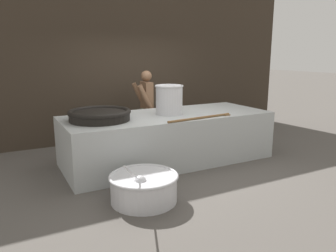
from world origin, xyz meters
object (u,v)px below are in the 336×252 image
Objects in this scene: stock_pot at (169,99)px; cook at (146,106)px; giant_wok_near at (100,115)px; prep_bowl_vegetables at (144,186)px.

cook is (0.05, 1.16, -0.29)m from stock_pot.
stock_pot reaches higher than giant_wok_near.
giant_wok_near is at bearing 47.44° from cook.
stock_pot is at bearing 50.94° from prep_bowl_vegetables.
giant_wok_near is 1.33m from stock_pot.
stock_pot is at bearing -1.13° from giant_wok_near.
giant_wok_near is 0.64× the size of cook.
giant_wok_near is 0.98× the size of prep_bowl_vegetables.
stock_pot is 0.33× the size of cook.
cook reaches higher than giant_wok_near.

